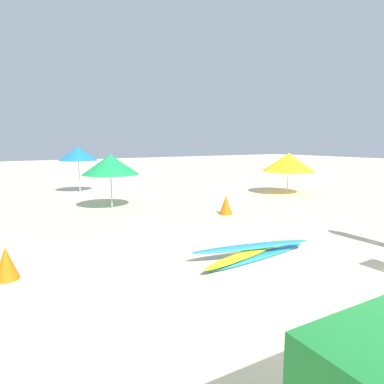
{
  "coord_description": "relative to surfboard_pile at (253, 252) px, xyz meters",
  "views": [
    {
      "loc": [
        -3.59,
        -1.8,
        2.13
      ],
      "look_at": [
        0.02,
        3.96,
        1.1
      ],
      "focal_mm": 31.25,
      "sensor_mm": 36.0,
      "label": 1
    }
  ],
  "objects": [
    {
      "name": "ground",
      "position": [
        -0.5,
        -2.61,
        -0.12
      ],
      "size": [
        80.0,
        80.0,
        0.0
      ],
      "primitive_type": "plane",
      "color": "beige"
    },
    {
      "name": "surfboard_pile",
      "position": [
        0.0,
        0.0,
        0.0
      ],
      "size": [
        2.68,
        0.88,
        0.24
      ],
      "color": "#268CCC",
      "rests_on": "ground"
    },
    {
      "name": "beach_umbrella_left",
      "position": [
        6.56,
        5.13,
        1.17
      ],
      "size": [
        2.13,
        2.13,
        1.66
      ],
      "color": "beige",
      "rests_on": "ground"
    },
    {
      "name": "beach_umbrella_mid",
      "position": [
        -0.71,
        9.92,
        1.51
      ],
      "size": [
        1.6,
        1.6,
        1.91
      ],
      "color": "beige",
      "rests_on": "ground"
    },
    {
      "name": "beach_umbrella_far",
      "position": [
        -0.66,
        5.95,
        1.29
      ],
      "size": [
        1.8,
        1.8,
        1.72
      ],
      "color": "beige",
      "rests_on": "ground"
    },
    {
      "name": "traffic_cone_near",
      "position": [
        1.89,
        3.26,
        0.16
      ],
      "size": [
        0.39,
        0.39,
        0.56
      ],
      "primitive_type": "cone",
      "color": "orange",
      "rests_on": "ground"
    },
    {
      "name": "traffic_cone_far",
      "position": [
        -3.91,
        1.31,
        0.14
      ],
      "size": [
        0.37,
        0.37,
        0.52
      ],
      "primitive_type": "cone",
      "color": "orange",
      "rests_on": "ground"
    }
  ]
}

